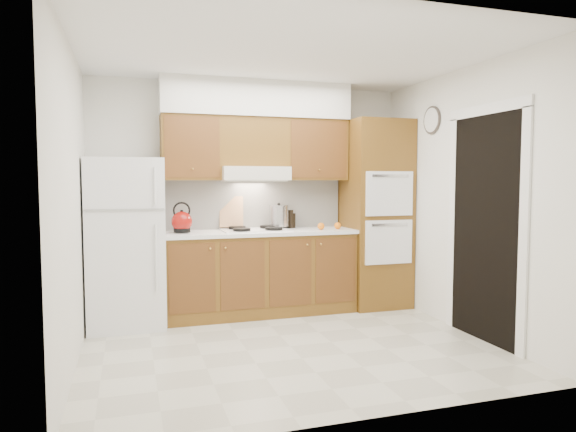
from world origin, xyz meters
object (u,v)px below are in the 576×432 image
object	(u,v)px
fridge	(126,243)
kettle	(182,222)
stock_pot	(279,216)
oven_cabinet	(375,214)

from	to	relation	value
fridge	kettle	distance (m)	0.61
stock_pot	oven_cabinet	bearing A→B (deg)	-7.96
oven_cabinet	stock_pot	size ratio (longest dim) A/B	9.43
oven_cabinet	kettle	size ratio (longest dim) A/B	10.01
kettle	oven_cabinet	bearing A→B (deg)	6.90
kettle	stock_pot	world-z (taller)	stock_pot
fridge	oven_cabinet	size ratio (longest dim) A/B	0.78
oven_cabinet	stock_pot	distance (m)	1.17
fridge	stock_pot	xyz separation A→B (m)	(1.69, 0.20, 0.23)
fridge	stock_pot	bearing A→B (deg)	6.63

